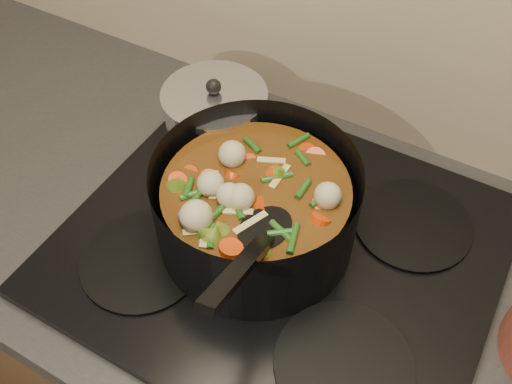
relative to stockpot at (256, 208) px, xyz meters
The scene contains 4 objects.
counter 0.54m from the stockpot, 10.50° to the left, with size 2.64×0.64×0.91m.
stovetop 0.09m from the stockpot, 10.50° to the left, with size 0.62×0.54×0.03m.
stockpot is the anchor object (origin of this frame).
saucepan 0.21m from the stockpot, 138.50° to the left, with size 0.17×0.17×0.14m.
Camera 1 is at (0.22, 1.48, 1.63)m, focal length 40.00 mm.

